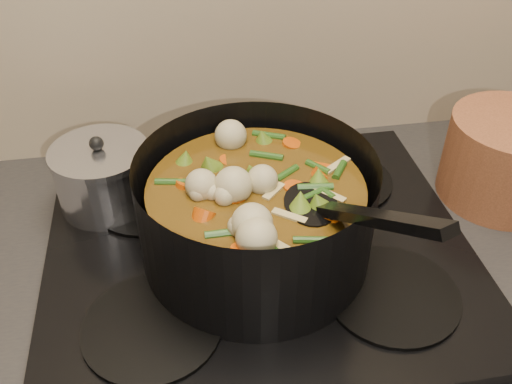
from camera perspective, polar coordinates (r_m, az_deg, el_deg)
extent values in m
cube|color=black|center=(0.88, 0.28, -7.35)|extent=(2.64, 0.64, 0.05)
cube|color=black|center=(0.86, 0.28, -5.71)|extent=(0.62, 0.54, 0.02)
cylinder|color=black|center=(0.75, -10.34, -13.05)|extent=(0.18, 0.18, 0.01)
cylinder|color=black|center=(0.80, 13.49, -9.93)|extent=(0.18, 0.18, 0.01)
cylinder|color=black|center=(0.94, -10.71, -0.75)|extent=(0.18, 0.18, 0.01)
cylinder|color=black|center=(0.98, 8.27, 1.19)|extent=(0.18, 0.18, 0.01)
cylinder|color=black|center=(0.78, 0.00, -1.90)|extent=(0.37, 0.37, 0.16)
cylinder|color=black|center=(0.83, 0.00, -5.86)|extent=(0.32, 0.32, 0.01)
cylinder|color=#573B0F|center=(0.79, 0.00, -2.64)|extent=(0.29, 0.29, 0.11)
cylinder|color=#D14109|center=(0.77, 3.19, 0.67)|extent=(0.03, 0.03, 0.03)
cylinder|color=#D14109|center=(0.81, 2.43, 3.31)|extent=(0.04, 0.04, 0.03)
cylinder|color=#D14109|center=(0.84, -3.50, 4.46)|extent=(0.05, 0.04, 0.03)
cylinder|color=#D14109|center=(0.77, -4.44, 0.75)|extent=(0.04, 0.04, 0.03)
cylinder|color=#D14109|center=(0.71, -5.36, -2.96)|extent=(0.04, 0.04, 0.03)
cylinder|color=#D14109|center=(0.73, 0.54, -1.72)|extent=(0.05, 0.05, 0.03)
cylinder|color=#D14109|center=(0.73, 5.37, -1.33)|extent=(0.04, 0.04, 0.03)
cylinder|color=#D14109|center=(0.81, 7.06, 2.53)|extent=(0.04, 0.03, 0.03)
cylinder|color=#D14109|center=(0.81, 0.67, 2.92)|extent=(0.04, 0.05, 0.03)
cylinder|color=#D14109|center=(0.82, -4.68, 3.21)|extent=(0.04, 0.04, 0.03)
cylinder|color=#D14109|center=(0.75, -3.24, 0.03)|extent=(0.03, 0.03, 0.03)
sphere|color=tan|center=(0.76, 5.04, 1.71)|extent=(0.05, 0.05, 0.05)
sphere|color=tan|center=(0.81, -0.06, 4.11)|extent=(0.05, 0.05, 0.05)
sphere|color=tan|center=(0.76, -5.07, 1.64)|extent=(0.05, 0.05, 0.05)
sphere|color=tan|center=(0.70, -1.61, -1.98)|extent=(0.05, 0.05, 0.05)
sphere|color=tan|center=(0.73, 4.81, -0.18)|extent=(0.05, 0.05, 0.05)
sphere|color=tan|center=(0.80, 2.77, 3.63)|extent=(0.05, 0.05, 0.05)
cone|color=olive|center=(0.70, -5.12, -2.49)|extent=(0.04, 0.04, 0.04)
cone|color=olive|center=(0.69, 3.84, -3.14)|extent=(0.04, 0.04, 0.04)
cone|color=olive|center=(0.77, 6.70, 1.78)|extent=(0.04, 0.04, 0.04)
cone|color=olive|center=(0.83, 0.53, 4.73)|extent=(0.04, 0.04, 0.04)
cone|color=olive|center=(0.79, -6.27, 2.40)|extent=(0.04, 0.04, 0.04)
cone|color=olive|center=(0.70, -4.82, -2.67)|extent=(0.04, 0.04, 0.04)
cone|color=olive|center=(0.69, 4.19, -2.99)|extent=(0.04, 0.04, 0.04)
cylinder|color=#284E16|center=(0.79, 1.75, 2.62)|extent=(0.01, 0.04, 0.01)
cylinder|color=#284E16|center=(0.84, -2.84, 4.99)|extent=(0.04, 0.04, 0.01)
cylinder|color=#284E16|center=(0.78, -6.37, 1.89)|extent=(0.04, 0.02, 0.01)
cylinder|color=#284E16|center=(0.73, -4.56, -1.16)|extent=(0.03, 0.04, 0.01)
cylinder|color=#284E16|center=(0.72, -0.31, -1.66)|extent=(0.03, 0.04, 0.01)
cylinder|color=#284E16|center=(0.70, 6.64, -3.06)|extent=(0.04, 0.02, 0.01)
cylinder|color=#284E16|center=(0.77, 6.69, 1.28)|extent=(0.04, 0.04, 0.01)
cylinder|color=#284E16|center=(0.80, 2.56, 3.32)|extent=(0.01, 0.04, 0.01)
cylinder|color=#284E16|center=(0.79, -1.24, 2.76)|extent=(0.04, 0.03, 0.01)
cylinder|color=#284E16|center=(0.79, -7.67, 2.27)|extent=(0.04, 0.02, 0.01)
cylinder|color=#284E16|center=(0.72, -6.07, -1.64)|extent=(0.03, 0.04, 0.01)
cylinder|color=#284E16|center=(0.70, -0.61, -2.72)|extent=(0.03, 0.04, 0.01)
cube|color=tan|center=(0.77, -5.94, 1.20)|extent=(0.05, 0.01, 0.00)
cube|color=tan|center=(0.70, -1.92, -3.15)|extent=(0.02, 0.05, 0.00)
cube|color=tan|center=(0.73, 5.67, -0.96)|extent=(0.05, 0.03, 0.00)
cube|color=tan|center=(0.81, 3.22, 3.53)|extent=(0.04, 0.04, 0.00)
cube|color=tan|center=(0.80, -4.18, 3.08)|extent=(0.03, 0.05, 0.00)
cube|color=tan|center=(0.72, -5.05, -1.69)|extent=(0.05, 0.02, 0.00)
ellipsoid|color=black|center=(0.73, 5.49, -1.32)|extent=(0.07, 0.09, 0.01)
cube|color=black|center=(0.63, 12.10, -2.60)|extent=(0.09, 0.19, 0.12)
cylinder|color=silver|center=(0.93, -14.98, 1.22)|extent=(0.15, 0.15, 0.09)
cylinder|color=silver|center=(0.90, -15.50, 3.83)|extent=(0.15, 0.15, 0.01)
sphere|color=black|center=(0.89, -15.68, 4.70)|extent=(0.02, 0.02, 0.02)
cylinder|color=#985332|center=(1.02, 23.80, 3.07)|extent=(0.27, 0.27, 0.14)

